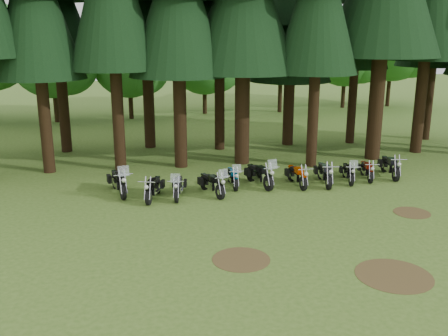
{
  "coord_description": "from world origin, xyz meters",
  "views": [
    {
      "loc": [
        -6.66,
        -15.56,
        6.72
      ],
      "look_at": [
        -1.93,
        5.0,
        1.0
      ],
      "focal_mm": 40.0,
      "sensor_mm": 36.0,
      "label": 1
    }
  ],
  "objects_px": {
    "motorcycle_8": "(348,173)",
    "motorcycle_5": "(260,175)",
    "motorcycle_0": "(119,182)",
    "motorcycle_1": "(153,189)",
    "motorcycle_4": "(233,177)",
    "motorcycle_3": "(212,184)",
    "motorcycle_7": "(325,174)",
    "motorcycle_10": "(390,167)",
    "motorcycle_2": "(178,187)",
    "motorcycle_6": "(297,176)",
    "motorcycle_9": "(367,171)"
  },
  "relations": [
    {
      "from": "motorcycle_2",
      "to": "motorcycle_6",
      "type": "height_order",
      "value": "motorcycle_2"
    },
    {
      "from": "motorcycle_6",
      "to": "motorcycle_10",
      "type": "xyz_separation_m",
      "value": [
        4.92,
        0.39,
        0.04
      ]
    },
    {
      "from": "motorcycle_0",
      "to": "motorcycle_8",
      "type": "relative_size",
      "value": 1.21
    },
    {
      "from": "motorcycle_3",
      "to": "motorcycle_5",
      "type": "bearing_deg",
      "value": 1.92
    },
    {
      "from": "motorcycle_3",
      "to": "motorcycle_9",
      "type": "distance_m",
      "value": 7.68
    },
    {
      "from": "motorcycle_2",
      "to": "motorcycle_7",
      "type": "height_order",
      "value": "motorcycle_2"
    },
    {
      "from": "motorcycle_2",
      "to": "motorcycle_10",
      "type": "bearing_deg",
      "value": 18.37
    },
    {
      "from": "motorcycle_1",
      "to": "motorcycle_7",
      "type": "bearing_deg",
      "value": 21.96
    },
    {
      "from": "motorcycle_1",
      "to": "motorcycle_3",
      "type": "relative_size",
      "value": 0.96
    },
    {
      "from": "motorcycle_1",
      "to": "motorcycle_6",
      "type": "xyz_separation_m",
      "value": [
        6.54,
        0.45,
        -0.0
      ]
    },
    {
      "from": "motorcycle_0",
      "to": "motorcycle_9",
      "type": "distance_m",
      "value": 11.55
    },
    {
      "from": "motorcycle_4",
      "to": "motorcycle_8",
      "type": "xyz_separation_m",
      "value": [
        5.44,
        -0.46,
        -0.0
      ]
    },
    {
      "from": "motorcycle_8",
      "to": "motorcycle_5",
      "type": "bearing_deg",
      "value": -168.93
    },
    {
      "from": "motorcycle_3",
      "to": "motorcycle_5",
      "type": "xyz_separation_m",
      "value": [
        2.35,
        0.73,
        0.04
      ]
    },
    {
      "from": "motorcycle_0",
      "to": "motorcycle_2",
      "type": "relative_size",
      "value": 1.18
    },
    {
      "from": "motorcycle_0",
      "to": "motorcycle_10",
      "type": "height_order",
      "value": "motorcycle_0"
    },
    {
      "from": "motorcycle_7",
      "to": "motorcycle_10",
      "type": "distance_m",
      "value": 3.63
    },
    {
      "from": "motorcycle_8",
      "to": "motorcycle_10",
      "type": "distance_m",
      "value": 2.39
    },
    {
      "from": "motorcycle_0",
      "to": "motorcycle_6",
      "type": "relative_size",
      "value": 1.13
    },
    {
      "from": "motorcycle_4",
      "to": "motorcycle_2",
      "type": "bearing_deg",
      "value": -156.23
    },
    {
      "from": "motorcycle_9",
      "to": "motorcycle_10",
      "type": "height_order",
      "value": "motorcycle_10"
    },
    {
      "from": "motorcycle_0",
      "to": "motorcycle_10",
      "type": "distance_m",
      "value": 12.84
    },
    {
      "from": "motorcycle_5",
      "to": "motorcycle_10",
      "type": "xyz_separation_m",
      "value": [
        6.6,
        0.08,
        -0.02
      ]
    },
    {
      "from": "motorcycle_6",
      "to": "motorcycle_8",
      "type": "relative_size",
      "value": 1.07
    },
    {
      "from": "motorcycle_0",
      "to": "motorcycle_7",
      "type": "distance_m",
      "value": 9.26
    },
    {
      "from": "motorcycle_4",
      "to": "motorcycle_3",
      "type": "bearing_deg",
      "value": -137.57
    },
    {
      "from": "motorcycle_0",
      "to": "motorcycle_1",
      "type": "relative_size",
      "value": 1.17
    },
    {
      "from": "motorcycle_0",
      "to": "motorcycle_8",
      "type": "height_order",
      "value": "motorcycle_0"
    },
    {
      "from": "motorcycle_1",
      "to": "motorcycle_9",
      "type": "xyz_separation_m",
      "value": [
        10.16,
        0.7,
        -0.04
      ]
    },
    {
      "from": "motorcycle_10",
      "to": "motorcycle_7",
      "type": "bearing_deg",
      "value": -160.84
    },
    {
      "from": "motorcycle_5",
      "to": "motorcycle_7",
      "type": "bearing_deg",
      "value": -19.24
    },
    {
      "from": "motorcycle_4",
      "to": "motorcycle_8",
      "type": "bearing_deg",
      "value": -1.33
    },
    {
      "from": "motorcycle_1",
      "to": "motorcycle_8",
      "type": "bearing_deg",
      "value": 22.33
    },
    {
      "from": "motorcycle_1",
      "to": "motorcycle_9",
      "type": "height_order",
      "value": "motorcycle_1"
    },
    {
      "from": "motorcycle_2",
      "to": "motorcycle_5",
      "type": "distance_m",
      "value": 3.89
    },
    {
      "from": "motorcycle_3",
      "to": "motorcycle_8",
      "type": "height_order",
      "value": "motorcycle_3"
    },
    {
      "from": "motorcycle_2",
      "to": "motorcycle_5",
      "type": "relative_size",
      "value": 0.87
    },
    {
      "from": "motorcycle_5",
      "to": "motorcycle_7",
      "type": "relative_size",
      "value": 1.04
    },
    {
      "from": "motorcycle_1",
      "to": "motorcycle_3",
      "type": "bearing_deg",
      "value": 19.77
    },
    {
      "from": "motorcycle_1",
      "to": "motorcycle_10",
      "type": "xyz_separation_m",
      "value": [
        11.46,
        0.84,
        0.03
      ]
    },
    {
      "from": "motorcycle_3",
      "to": "motorcycle_5",
      "type": "height_order",
      "value": "motorcycle_5"
    },
    {
      "from": "motorcycle_4",
      "to": "motorcycle_6",
      "type": "relative_size",
      "value": 0.95
    },
    {
      "from": "motorcycle_4",
      "to": "motorcycle_8",
      "type": "relative_size",
      "value": 1.01
    },
    {
      "from": "motorcycle_0",
      "to": "motorcycle_2",
      "type": "height_order",
      "value": "motorcycle_0"
    },
    {
      "from": "motorcycle_0",
      "to": "motorcycle_1",
      "type": "height_order",
      "value": "motorcycle_0"
    },
    {
      "from": "motorcycle_8",
      "to": "motorcycle_7",
      "type": "bearing_deg",
      "value": -159.94
    },
    {
      "from": "motorcycle_2",
      "to": "motorcycle_5",
      "type": "bearing_deg",
      "value": 25.09
    },
    {
      "from": "motorcycle_4",
      "to": "motorcycle_10",
      "type": "bearing_deg",
      "value": 2.7
    },
    {
      "from": "motorcycle_3",
      "to": "motorcycle_6",
      "type": "relative_size",
      "value": 1.01
    },
    {
      "from": "motorcycle_7",
      "to": "motorcycle_8",
      "type": "distance_m",
      "value": 1.25
    }
  ]
}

